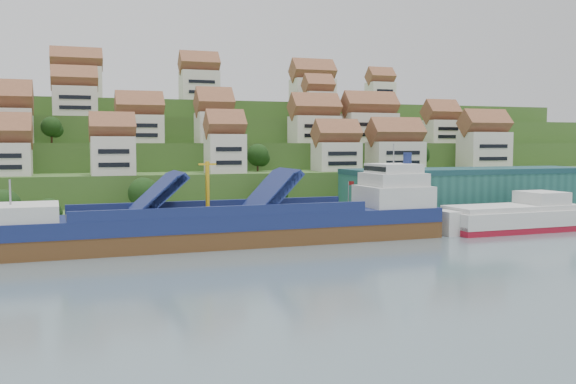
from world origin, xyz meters
name	(u,v)px	position (x,y,z in m)	size (l,w,h in m)	color
ground	(281,242)	(0.00, 0.00, 0.00)	(300.00, 300.00, 0.00)	slate
quay	(347,222)	(20.00, 15.00, 1.10)	(180.00, 14.00, 2.20)	gray
hillside	(183,165)	(0.00, 103.55, 10.66)	(260.00, 128.00, 31.00)	#2D4C1E
hillside_village	(203,121)	(-1.97, 59.94, 23.88)	(159.47, 64.32, 29.25)	silver
hillside_trees	(173,156)	(-12.77, 41.47, 15.00)	(129.82, 62.74, 30.90)	#193913
warehouse	(469,190)	(52.00, 17.00, 7.20)	(60.00, 15.00, 10.00)	#1F564D
flagpole	(349,197)	(18.11, 10.00, 6.88)	(1.28, 0.16, 8.00)	gray
cargo_ship	(243,225)	(-7.01, 0.48, 3.36)	(80.03, 14.02, 17.72)	#58361A
second_ship	(515,218)	(50.34, -1.22, 2.60)	(30.00, 11.87, 8.61)	maroon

